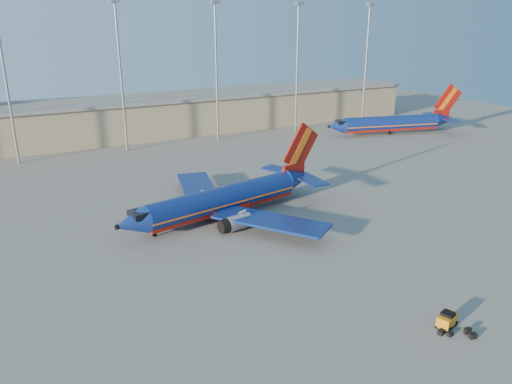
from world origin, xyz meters
TOP-DOWN VIEW (x-y plane):
  - ground at (0.00, 0.00)m, footprint 220.00×220.00m
  - terminal_building at (10.00, 58.00)m, footprint 122.00×16.00m
  - light_mast_row at (5.00, 46.00)m, footprint 101.60×1.60m
  - aircraft_main at (-1.95, 4.46)m, footprint 32.31×30.79m
  - aircraft_second at (52.78, 32.29)m, footprint 32.15×15.08m
  - baggage_tug at (3.90, -27.76)m, footprint 2.23×1.72m
  - luggage_pile at (3.92, -28.57)m, footprint 2.71×2.96m

SIDE VIEW (x-z plane):
  - ground at x=0.00m, z-range 0.00..0.00m
  - luggage_pile at x=3.92m, z-range -0.04..0.49m
  - baggage_tug at x=3.90m, z-range 0.03..1.44m
  - aircraft_main at x=-1.95m, z-range -3.16..7.87m
  - aircraft_second at x=52.78m, z-range -3.00..8.09m
  - terminal_building at x=10.00m, z-range 0.07..8.57m
  - light_mast_row at x=5.00m, z-range 3.23..31.88m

